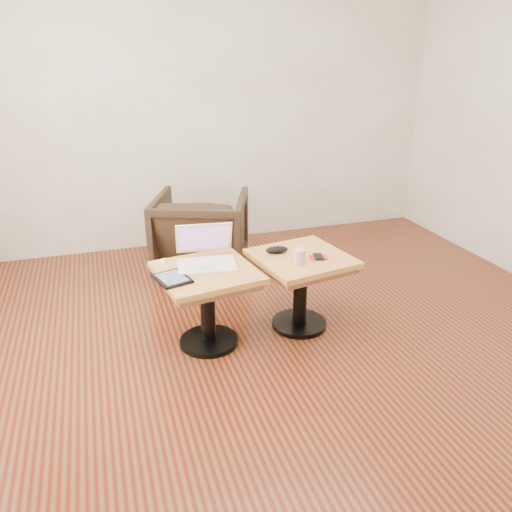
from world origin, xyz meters
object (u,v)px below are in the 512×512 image
object	(u,v)px
side_table_right	(301,274)
striped_cup	(299,257)
armchair	(202,234)
laptop	(206,256)
side_table_left	(207,289)

from	to	relation	value
side_table_right	striped_cup	xyz separation A→B (m)	(-0.07, -0.12, 0.18)
side_table_right	striped_cup	bearing A→B (deg)	-129.82
side_table_right	armchair	distance (m)	1.20
laptop	armchair	size ratio (longest dim) A/B	0.54
laptop	side_table_left	bearing A→B (deg)	-95.03
side_table_left	side_table_right	world-z (taller)	same
striped_cup	armchair	distance (m)	1.31
side_table_left	side_table_right	size ratio (longest dim) A/B	0.98
striped_cup	side_table_left	bearing A→B (deg)	170.82
side_table_right	laptop	bearing A→B (deg)	163.40
side_table_left	armchair	bearing A→B (deg)	70.59
side_table_left	striped_cup	size ratio (longest dim) A/B	6.78
laptop	striped_cup	xyz separation A→B (m)	(0.56, -0.19, 0.00)
side_table_left	armchair	xyz separation A→B (m)	(0.21, 1.14, -0.05)
side_table_left	laptop	distance (m)	0.21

